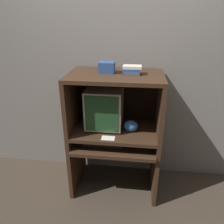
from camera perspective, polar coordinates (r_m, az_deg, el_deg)
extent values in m
plane|color=#3D3328|center=(2.54, -0.05, -22.56)|extent=(12.00, 12.00, 0.00)
cube|color=gray|center=(2.48, 1.87, 11.06)|extent=(6.00, 0.06, 2.60)
cube|color=#382316|center=(2.64, -9.05, -12.15)|extent=(0.04, 0.60, 0.61)
cube|color=#382316|center=(2.57, 10.99, -13.52)|extent=(0.04, 0.60, 0.61)
cube|color=#382316|center=(2.30, 0.50, -9.04)|extent=(0.85, 0.42, 0.04)
cube|color=#382316|center=(2.45, -9.60, -4.99)|extent=(0.04, 0.60, 0.14)
cube|color=#382316|center=(2.36, 11.68, -6.23)|extent=(0.04, 0.60, 0.14)
cube|color=#382316|center=(2.34, 0.86, -4.61)|extent=(0.85, 0.60, 0.04)
cube|color=#382316|center=(2.30, -10.19, 2.96)|extent=(0.04, 0.60, 0.59)
cube|color=#382316|center=(2.21, 12.44, 1.94)|extent=(0.04, 0.60, 0.59)
cube|color=#382316|center=(2.13, 0.95, 9.43)|extent=(0.85, 0.60, 0.04)
cube|color=black|center=(2.48, 1.63, 4.85)|extent=(0.85, 0.01, 0.59)
cylinder|color=beige|center=(2.39, -1.78, -3.21)|extent=(0.21, 0.21, 0.02)
cube|color=beige|center=(2.30, -1.85, 1.50)|extent=(0.37, 0.41, 0.40)
cube|color=#1E4223|center=(2.11, -2.72, -0.60)|extent=(0.33, 0.01, 0.37)
cube|color=#2D2D30|center=(2.31, -2.40, -8.09)|extent=(0.41, 0.14, 0.02)
cube|color=#474749|center=(2.31, -2.40, -7.82)|extent=(0.38, 0.11, 0.01)
ellipsoid|color=black|center=(2.29, 4.04, -8.37)|extent=(0.06, 0.04, 0.03)
ellipsoid|color=#336BB7|center=(2.25, 4.95, -3.65)|extent=(0.15, 0.11, 0.12)
cube|color=#4C4C51|center=(2.12, 5.21, 10.15)|extent=(0.15, 0.14, 0.03)
cube|color=navy|center=(2.11, 5.07, 10.93)|extent=(0.17, 0.12, 0.03)
cube|color=beige|center=(2.11, 5.32, 11.65)|extent=(0.17, 0.11, 0.03)
cube|color=white|center=(2.14, -1.02, -6.85)|extent=(0.13, 0.08, 0.00)
cube|color=navy|center=(2.17, -1.36, 11.58)|extent=(0.15, 0.13, 0.10)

